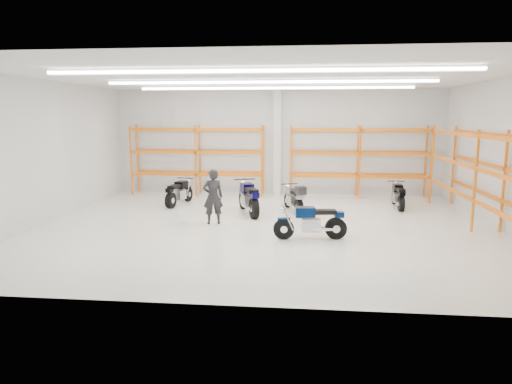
# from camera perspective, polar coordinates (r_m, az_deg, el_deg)

# --- Properties ---
(ground) EXTENTS (14.00, 14.00, 0.00)m
(ground) POSITION_cam_1_polar(r_m,az_deg,el_deg) (14.13, 1.32, -4.35)
(ground) COLOR silver
(ground) RESTS_ON ground
(room_shell) EXTENTS (14.02, 12.02, 4.51)m
(room_shell) POSITION_cam_1_polar(r_m,az_deg,el_deg) (13.75, 1.39, 9.08)
(room_shell) COLOR silver
(room_shell) RESTS_ON ground
(motorcycle_main) EXTENTS (2.04, 0.68, 1.00)m
(motorcycle_main) POSITION_cam_1_polar(r_m,az_deg,el_deg) (12.71, 7.20, -3.82)
(motorcycle_main) COLOR black
(motorcycle_main) RESTS_ON ground
(motorcycle_back_a) EXTENTS (0.79, 2.01, 1.00)m
(motorcycle_back_a) POSITION_cam_1_polar(r_m,az_deg,el_deg) (17.64, -9.67, -0.16)
(motorcycle_back_a) COLOR black
(motorcycle_back_a) RESTS_ON ground
(motorcycle_back_b) EXTENTS (1.07, 2.26, 1.16)m
(motorcycle_back_b) POSITION_cam_1_polar(r_m,az_deg,el_deg) (15.81, -0.91, -0.86)
(motorcycle_back_b) COLOR black
(motorcycle_back_b) RESTS_ON ground
(motorcycle_back_c) EXTENTS (0.93, 1.96, 1.03)m
(motorcycle_back_c) POSITION_cam_1_polar(r_m,az_deg,el_deg) (16.18, 4.82, -0.83)
(motorcycle_back_c) COLOR black
(motorcycle_back_c) RESTS_ON ground
(motorcycle_back_d) EXTENTS (0.64, 1.93, 0.95)m
(motorcycle_back_d) POSITION_cam_1_polar(r_m,az_deg,el_deg) (17.67, 17.36, -0.51)
(motorcycle_back_d) COLOR black
(motorcycle_back_d) RESTS_ON ground
(standing_man) EXTENTS (0.73, 0.59, 1.75)m
(standing_man) POSITION_cam_1_polar(r_m,az_deg,el_deg) (14.39, -5.40, -0.59)
(standing_man) COLOR black
(standing_man) RESTS_ON ground
(structural_column) EXTENTS (0.32, 0.32, 4.50)m
(structural_column) POSITION_cam_1_polar(r_m,az_deg,el_deg) (19.56, 2.69, 6.16)
(structural_column) COLOR white
(structural_column) RESTS_ON ground
(pallet_racking_back_left) EXTENTS (5.67, 0.87, 3.00)m
(pallet_racking_back_left) POSITION_cam_1_polar(r_m,az_deg,el_deg) (19.74, -7.32, 4.77)
(pallet_racking_back_left) COLOR orange
(pallet_racking_back_left) RESTS_ON ground
(pallet_racking_back_right) EXTENTS (5.67, 0.87, 3.00)m
(pallet_racking_back_right) POSITION_cam_1_polar(r_m,az_deg,el_deg) (19.37, 12.75, 4.53)
(pallet_racking_back_right) COLOR orange
(pallet_racking_back_right) RESTS_ON ground
(pallet_racking_side) EXTENTS (0.87, 9.07, 3.00)m
(pallet_racking_side) POSITION_cam_1_polar(r_m,az_deg,el_deg) (14.80, 27.26, 2.36)
(pallet_racking_side) COLOR orange
(pallet_racking_side) RESTS_ON ground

